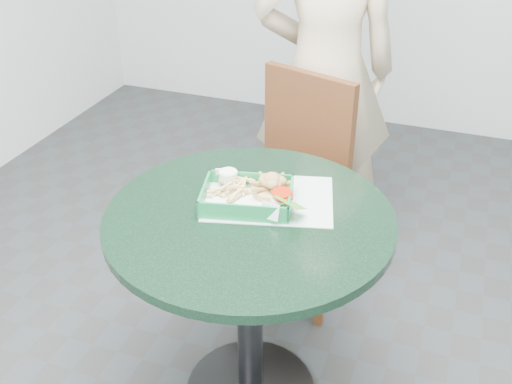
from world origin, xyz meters
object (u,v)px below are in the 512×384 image
(sauce_ramekin, at_px, (235,179))
(cafe_table, at_px, (250,265))
(dining_chair, at_px, (299,174))
(diner_person, at_px, (327,47))
(crab_sandwich, at_px, (274,193))
(food_basket, at_px, (247,205))

(sauce_ramekin, bearing_deg, cafe_table, -53.87)
(dining_chair, relative_size, diner_person, 0.48)
(cafe_table, xyz_separation_m, diner_person, (-0.03, 1.02, 0.39))
(dining_chair, bearing_deg, crab_sandwich, -63.74)
(food_basket, height_order, sauce_ramekin, sauce_ramekin)
(diner_person, height_order, sauce_ramekin, diner_person)
(cafe_table, relative_size, sauce_ramekin, 14.86)
(dining_chair, bearing_deg, cafe_table, -68.52)
(cafe_table, distance_m, crab_sandwich, 0.24)
(dining_chair, distance_m, sauce_ramekin, 0.62)
(cafe_table, bearing_deg, food_basket, 117.41)
(cafe_table, distance_m, food_basket, 0.19)
(cafe_table, bearing_deg, dining_chair, 93.18)
(cafe_table, relative_size, dining_chair, 0.93)
(diner_person, xyz_separation_m, food_basket, (0.01, -0.97, -0.20))
(cafe_table, relative_size, diner_person, 0.45)
(cafe_table, height_order, diner_person, diner_person)
(dining_chair, relative_size, crab_sandwich, 7.74)
(cafe_table, height_order, food_basket, food_basket)
(crab_sandwich, distance_m, sauce_ramekin, 0.15)
(cafe_table, bearing_deg, diner_person, 91.85)
(dining_chair, xyz_separation_m, sauce_ramekin, (-0.06, -0.56, 0.27))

